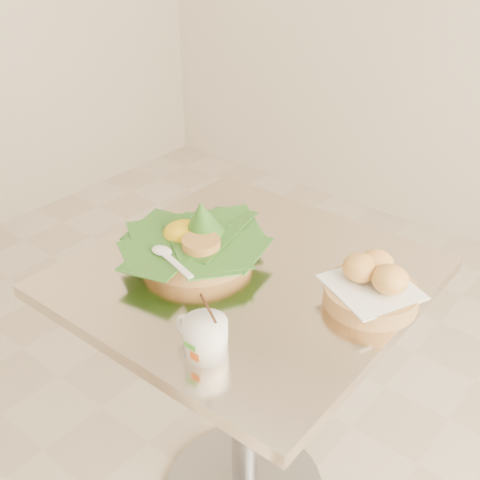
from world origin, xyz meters
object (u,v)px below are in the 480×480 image
Objects in this scene: bread_basket at (372,285)px; coffee_mug at (204,336)px; cafe_table at (245,349)px; rice_basket at (196,240)px.

bread_basket is 0.36m from coffee_mug.
cafe_table is 3.54× the size of bread_basket.
coffee_mug is (-0.16, -0.33, -0.00)m from bread_basket.
bread_basket is (0.39, 0.10, -0.00)m from rice_basket.
rice_basket is 0.33m from coffee_mug.
rice_basket reaches higher than bread_basket.
coffee_mug is at bearing -115.59° from bread_basket.
cafe_table is at bearing 10.07° from rice_basket.
bread_basket is 1.52× the size of coffee_mug.
rice_basket is at bearing 135.55° from coffee_mug.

